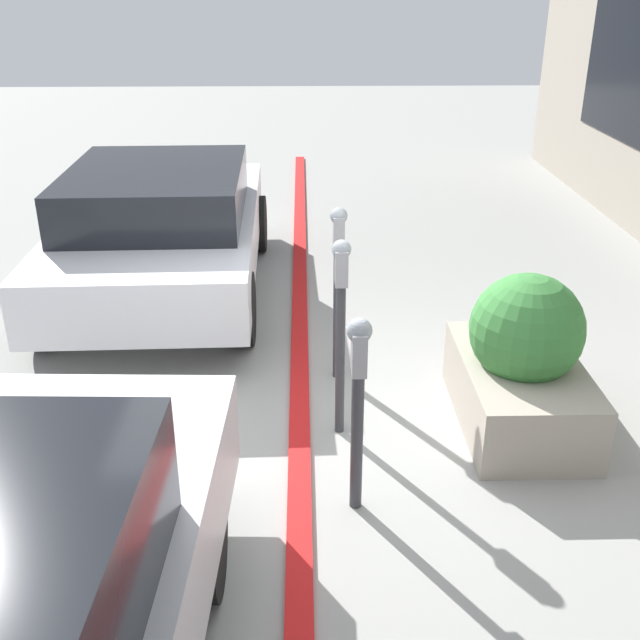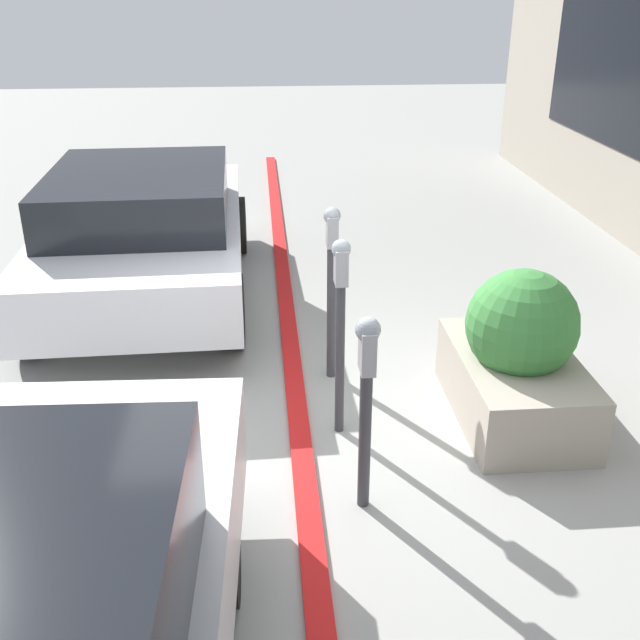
# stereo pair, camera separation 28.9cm
# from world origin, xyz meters

# --- Properties ---
(ground_plane) EXTENTS (40.00, 40.00, 0.00)m
(ground_plane) POSITION_xyz_m (0.00, 0.00, 0.00)
(ground_plane) COLOR #999993
(curb_strip) EXTENTS (19.00, 0.16, 0.04)m
(curb_strip) POSITION_xyz_m (0.00, 0.08, 0.02)
(curb_strip) COLOR red
(curb_strip) RESTS_ON ground_plane
(parking_meter_nearest) EXTENTS (0.18, 0.16, 1.36)m
(parking_meter_nearest) POSITION_xyz_m (-0.87, -0.29, 0.90)
(parking_meter_nearest) COLOR #38383D
(parking_meter_nearest) RESTS_ON ground_plane
(parking_meter_second) EXTENTS (0.16, 0.14, 1.54)m
(parking_meter_second) POSITION_xyz_m (0.02, -0.23, 1.01)
(parking_meter_second) COLOR #38383D
(parking_meter_second) RESTS_ON ground_plane
(parking_meter_middle) EXTENTS (0.16, 0.14, 1.52)m
(parking_meter_middle) POSITION_xyz_m (0.89, -0.25, 0.96)
(parking_meter_middle) COLOR #38383D
(parking_meter_middle) RESTS_ON ground_plane
(planter_box) EXTENTS (1.50, 0.89, 1.23)m
(planter_box) POSITION_xyz_m (0.12, -1.61, 0.51)
(planter_box) COLOR #A39989
(planter_box) RESTS_ON ground_plane
(parked_car_middle) EXTENTS (4.33, 2.09, 1.42)m
(parked_car_middle) POSITION_xyz_m (2.85, 1.54, 0.76)
(parked_car_middle) COLOR silver
(parked_car_middle) RESTS_ON ground_plane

